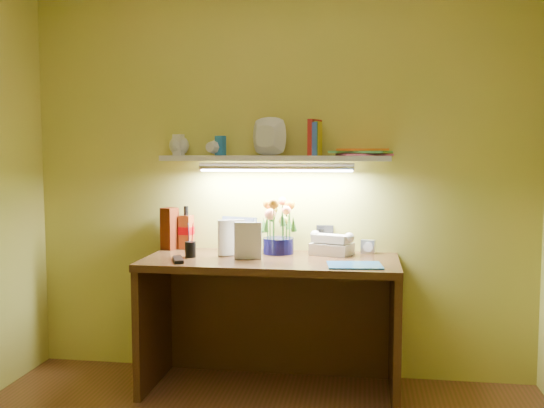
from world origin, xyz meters
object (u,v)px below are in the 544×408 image
(desk, at_px, (271,325))
(desk_clock, at_px, (368,247))
(whisky_bottle, at_px, (186,228))
(telephone, at_px, (332,243))
(flower_bouquet, at_px, (278,226))

(desk, xyz_separation_m, desk_clock, (0.53, 0.25, 0.41))
(desk, distance_m, whisky_bottle, 0.79)
(desk_clock, bearing_deg, telephone, -150.61)
(desk, distance_m, telephone, 0.58)
(flower_bouquet, bearing_deg, desk_clock, 8.28)
(desk, height_order, telephone, telephone)
(desk_clock, bearing_deg, desk, -143.87)
(telephone, xyz_separation_m, whisky_bottle, (-0.88, 0.07, 0.06))
(whisky_bottle, bearing_deg, desk_clock, -0.06)
(desk, distance_m, desk_clock, 0.72)
(telephone, bearing_deg, flower_bouquet, -159.51)
(telephone, height_order, desk_clock, telephone)
(desk, bearing_deg, desk_clock, 24.85)
(desk_clock, relative_size, whisky_bottle, 0.31)
(telephone, bearing_deg, desk_clock, 37.16)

